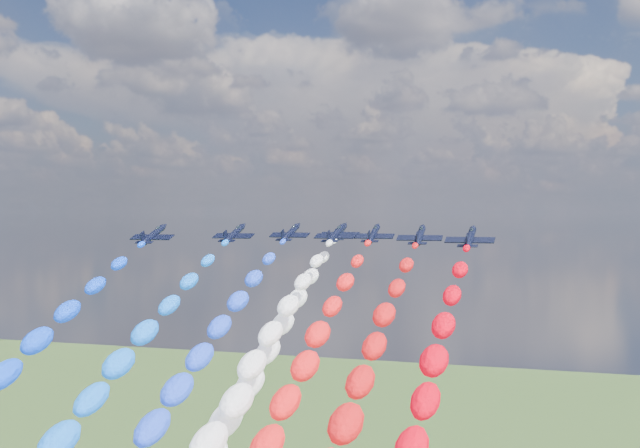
% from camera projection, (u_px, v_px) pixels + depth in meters
% --- Properties ---
extents(jet_0, '(8.23, 11.13, 6.06)m').
position_uv_depth(jet_0, '(153.00, 235.00, 153.87)').
color(jet_0, black).
extents(jet_1, '(8.46, 11.30, 6.06)m').
position_uv_depth(jet_1, '(234.00, 234.00, 162.46)').
color(jet_1, black).
extents(trail_1, '(5.61, 102.52, 54.55)m').
position_uv_depth(trail_1, '(77.00, 435.00, 112.61)').
color(trail_1, blue).
extents(jet_2, '(8.64, 11.42, 6.06)m').
position_uv_depth(jet_2, '(290.00, 233.00, 168.42)').
color(jet_2, black).
extents(trail_2, '(5.61, 102.52, 54.55)m').
position_uv_depth(trail_2, '(164.00, 424.00, 118.58)').
color(trail_2, blue).
extents(jet_3, '(8.84, 11.57, 6.06)m').
position_uv_depth(jet_3, '(336.00, 234.00, 161.03)').
color(jet_3, black).
extents(trail_3, '(5.61, 102.52, 54.55)m').
position_uv_depth(trail_3, '(222.00, 438.00, 111.18)').
color(trail_3, white).
extents(jet_4, '(8.54, 11.35, 6.06)m').
position_uv_depth(jet_4, '(340.00, 232.00, 173.36)').
color(jet_4, black).
extents(trail_4, '(5.61, 102.52, 54.55)m').
position_uv_depth(trail_4, '(239.00, 415.00, 123.52)').
color(trail_4, white).
extents(jet_5, '(8.54, 11.35, 6.06)m').
position_uv_depth(jet_5, '(373.00, 234.00, 160.49)').
color(jet_5, black).
extents(trail_5, '(5.61, 102.52, 54.55)m').
position_uv_depth(trail_5, '(276.00, 439.00, 110.64)').
color(trail_5, red).
extents(jet_6, '(8.78, 11.52, 6.06)m').
position_uv_depth(jet_6, '(420.00, 236.00, 149.36)').
color(jet_6, black).
extents(jet_7, '(8.16, 11.08, 6.06)m').
position_uv_depth(jet_7, '(470.00, 237.00, 137.91)').
color(jet_7, black).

